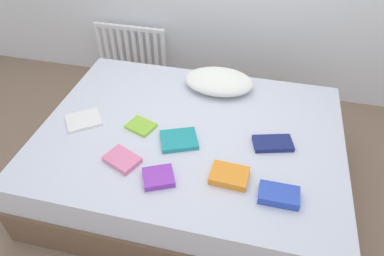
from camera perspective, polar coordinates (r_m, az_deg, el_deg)
ground_plane at (r=2.63m, az=-0.26°, el=-8.57°), size 8.00×8.00×0.00m
bed at (r=2.45m, az=-0.27°, el=-4.85°), size 2.00×1.50×0.50m
radiator at (r=3.55m, az=-9.96°, el=12.53°), size 0.71×0.04×0.50m
pillow at (r=2.62m, az=4.45°, el=7.65°), size 0.51×0.35×0.13m
textbook_orange at (r=1.98m, az=6.15°, el=-7.78°), size 0.22×0.17×0.05m
textbook_white at (r=2.45m, az=-17.41°, el=1.24°), size 0.29×0.28×0.02m
textbook_navy at (r=2.22m, az=13.14°, el=-2.47°), size 0.27×0.20×0.03m
textbook_teal at (r=2.19m, az=-2.17°, el=-1.96°), size 0.28×0.26×0.03m
textbook_pink at (r=2.11m, az=-11.41°, el=-5.08°), size 0.24×0.21×0.03m
textbook_purple at (r=1.98m, az=-5.53°, el=-8.06°), size 0.22×0.21×0.04m
textbook_lime at (r=2.32m, az=-8.41°, el=0.33°), size 0.21×0.19×0.02m
textbook_blue at (r=1.94m, az=14.07°, el=-10.65°), size 0.21×0.13×0.05m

